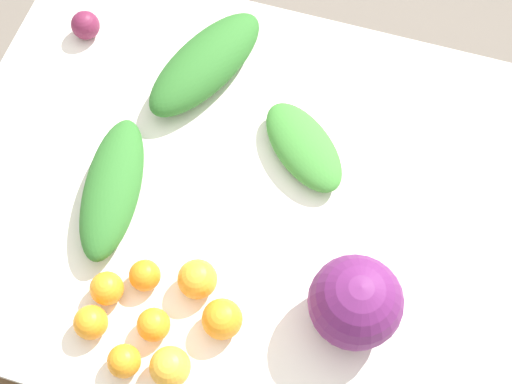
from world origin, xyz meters
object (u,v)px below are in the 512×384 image
orange_4 (222,319)px  orange_0 (124,361)px  orange_7 (154,325)px  greens_bunch_kale (206,64)px  orange_1 (197,279)px  cabbage_purple (355,302)px  orange_2 (107,288)px  greens_bunch_beet_tops (303,147)px  orange_6 (145,275)px  orange_5 (91,322)px  orange_3 (170,367)px  greens_bunch_chard (112,188)px  beet_root (85,25)px

orange_4 → orange_0: bearing=-140.0°
orange_7 → greens_bunch_kale: bearing=99.0°
greens_bunch_kale → orange_1: (0.15, -0.50, -0.01)m
cabbage_purple → orange_1: size_ratio=2.27×
cabbage_purple → orange_2: 0.49m
orange_7 → orange_2: bearing=159.9°
cabbage_purple → greens_bunch_beet_tops: cabbage_purple is taller
orange_2 → orange_6: 0.08m
orange_5 → orange_6: bearing=61.4°
greens_bunch_beet_tops → greens_bunch_kale: greens_bunch_kale is taller
orange_2 → orange_6: bearing=37.6°
cabbage_purple → orange_7: bearing=-159.1°
cabbage_purple → orange_6: 0.42m
greens_bunch_beet_tops → orange_5: 0.58m
orange_1 → orange_5: orange_1 is taller
orange_4 → orange_3: bearing=-119.4°
orange_0 → orange_5: orange_5 is taller
orange_1 → greens_bunch_chard: bearing=149.6°
greens_bunch_beet_tops → orange_7: bearing=-110.5°
greens_bunch_chard → greens_bunch_kale: size_ratio=0.95×
orange_4 → greens_bunch_chard: bearing=146.9°
greens_bunch_beet_tops → orange_4: (-0.05, -0.42, 0.01)m
greens_bunch_beet_tops → greens_bunch_chard: 0.42m
orange_4 → orange_6: 0.18m
greens_bunch_kale → orange_4: bearing=-68.4°
greens_bunch_kale → orange_0: (0.07, -0.69, -0.02)m
cabbage_purple → orange_2: size_ratio=2.68×
beet_root → orange_6: (0.36, -0.55, -0.00)m
orange_0 → greens_bunch_chard: bearing=115.1°
orange_3 → orange_5: size_ratio=1.17×
greens_bunch_kale → beet_root: 0.32m
beet_root → orange_7: size_ratio=1.03×
cabbage_purple → beet_root: size_ratio=2.66×
greens_bunch_beet_tops → greens_bunch_chard: size_ratio=0.74×
beet_root → greens_bunch_beet_tops: bearing=-16.1°
orange_2 → greens_bunch_kale: bearing=88.1°
greens_bunch_kale → orange_2: 0.56m
greens_bunch_chard → orange_5: size_ratio=4.93×
greens_bunch_kale → orange_6: (0.04, -0.52, -0.02)m
beet_root → orange_2: size_ratio=1.01×
beet_root → orange_3: 0.85m
greens_bunch_kale → orange_7: bearing=-81.0°
orange_1 → orange_5: 0.22m
orange_2 → orange_0: bearing=-55.5°
greens_bunch_kale → orange_1: size_ratio=4.36×
beet_root → orange_0: bearing=-62.1°
orange_0 → orange_4: 0.20m
orange_2 → orange_7: bearing=-20.1°
orange_2 → orange_7: 0.12m
beet_root → orange_6: bearing=-56.8°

